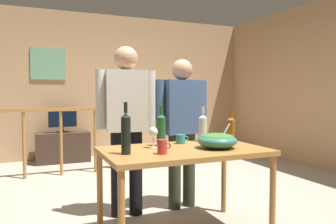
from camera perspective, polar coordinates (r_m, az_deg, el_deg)
The scene contains 18 objects.
ground_plane at distance 3.82m, azimuth -2.94°, elevation -15.09°, with size 7.97×7.97×0.00m, color #9E9384.
back_wall at distance 6.40m, azimuth -11.93°, elevation 4.52°, with size 6.13×0.10×2.70m, color tan.
side_wall_right at distance 6.07m, azimuth 22.28°, elevation 4.42°, with size 0.10×4.32×2.70m, color tan.
framed_picture at distance 6.25m, azimuth -20.24°, elevation 7.92°, with size 0.59×0.03×0.56m, color #689E7B.
stair_railing at distance 5.00m, azimuth -18.69°, elevation -3.30°, with size 3.07×0.10×1.04m.
tv_console at distance 6.02m, azimuth -17.92°, elevation -5.87°, with size 0.90×0.40×0.52m, color #38281E.
flat_screen_tv at distance 5.94m, azimuth -17.97°, elevation -1.27°, with size 0.47×0.12×0.38m.
serving_table at distance 2.72m, azimuth 2.75°, elevation -7.94°, with size 1.33×0.80×0.75m.
salad_bowl at distance 2.75m, azimuth 8.61°, elevation -4.83°, with size 0.33×0.33×0.20m.
wine_glass at distance 2.73m, azimuth -2.60°, elevation -3.69°, with size 0.08×0.08×0.18m.
wine_bottle_dark at distance 2.46m, azimuth -7.39°, elevation -3.63°, with size 0.07×0.07×0.39m.
wine_bottle_green at distance 2.82m, azimuth -1.20°, elevation -3.00°, with size 0.08×0.08×0.35m.
wine_bottle_clear at distance 3.11m, azimuth 6.10°, elevation -2.62°, with size 0.08×0.08×0.33m.
wine_bottle_amber at distance 3.09m, azimuth 10.97°, elevation -2.90°, with size 0.08×0.08×0.31m.
mug_red at distance 2.46m, azimuth -0.99°, elevation -6.11°, with size 0.11×0.07×0.11m.
mug_teal at distance 2.97m, azimuth 2.29°, elevation -4.75°, with size 0.12×0.08×0.08m.
person_standing_left at distance 3.19m, azimuth -7.31°, elevation -0.72°, with size 0.58×0.27×1.66m.
person_standing_right at distance 3.41m, azimuth 2.47°, elevation -1.47°, with size 0.61×0.27×1.56m.
Camera 1 is at (-1.25, -3.40, 1.20)m, focal length 34.81 mm.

